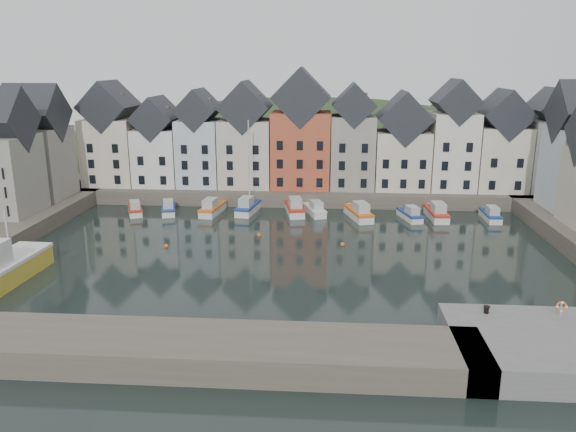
# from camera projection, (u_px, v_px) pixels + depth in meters

# --- Properties ---
(ground) EXTENTS (260.00, 260.00, 0.00)m
(ground) POSITION_uv_depth(u_px,v_px,m) (287.00, 259.00, 59.87)
(ground) COLOR black
(ground) RESTS_ON ground
(far_quay) EXTENTS (90.00, 16.00, 2.00)m
(far_quay) POSITION_uv_depth(u_px,v_px,m) (301.00, 189.00, 88.49)
(far_quay) COLOR #53493F
(far_quay) RESTS_ON ground
(near_wall) EXTENTS (50.00, 6.00, 2.00)m
(near_wall) POSITION_uv_depth(u_px,v_px,m) (121.00, 348.00, 39.12)
(near_wall) COLOR #53493F
(near_wall) RESTS_ON ground
(hillside) EXTENTS (153.60, 70.40, 64.00)m
(hillside) POSITION_uv_depth(u_px,v_px,m) (307.00, 251.00, 118.48)
(hillside) COLOR #22341A
(hillside) RESTS_ON ground
(far_terrace) EXTENTS (72.37, 8.16, 17.78)m
(far_terrace) POSITION_uv_depth(u_px,v_px,m) (322.00, 141.00, 84.28)
(far_terrace) COLOR beige
(far_terrace) RESTS_ON far_quay
(left_terrace) EXTENTS (7.65, 17.00, 15.69)m
(left_terrace) POSITION_uv_depth(u_px,v_px,m) (19.00, 153.00, 73.03)
(left_terrace) COLOR gray
(left_terrace) RESTS_ON left_quay
(mooring_buoys) EXTENTS (20.50, 5.50, 0.50)m
(mooring_buoys) POSITION_uv_depth(u_px,v_px,m) (256.00, 242.00, 65.24)
(mooring_buoys) COLOR orange
(mooring_buoys) RESTS_ON ground
(boat_a) EXTENTS (3.75, 5.89, 2.17)m
(boat_a) POSITION_uv_depth(u_px,v_px,m) (135.00, 209.00, 77.85)
(boat_a) COLOR silver
(boat_a) RESTS_ON ground
(boat_b) EXTENTS (3.25, 6.09, 2.24)m
(boat_b) POSITION_uv_depth(u_px,v_px,m) (169.00, 209.00, 78.16)
(boat_b) COLOR silver
(boat_b) RESTS_ON ground
(boat_c) EXTENTS (2.88, 6.80, 2.53)m
(boat_c) POSITION_uv_depth(u_px,v_px,m) (212.00, 208.00, 77.85)
(boat_c) COLOR silver
(boat_c) RESTS_ON ground
(boat_d) EXTENTS (3.09, 7.05, 13.02)m
(boat_d) POSITION_uv_depth(u_px,v_px,m) (248.00, 207.00, 78.40)
(boat_d) COLOR silver
(boat_d) RESTS_ON ground
(boat_e) EXTENTS (3.35, 7.24, 2.67)m
(boat_e) POSITION_uv_depth(u_px,v_px,m) (295.00, 208.00, 77.90)
(boat_e) COLOR silver
(boat_e) RESTS_ON ground
(boat_f) EXTENTS (3.56, 6.14, 2.25)m
(boat_f) POSITION_uv_depth(u_px,v_px,m) (315.00, 210.00, 77.50)
(boat_f) COLOR silver
(boat_f) RESTS_ON ground
(boat_g) EXTENTS (3.94, 7.22, 2.65)m
(boat_g) POSITION_uv_depth(u_px,v_px,m) (359.00, 213.00, 75.37)
(boat_g) COLOR silver
(boat_g) RESTS_ON ground
(boat_h) EXTENTS (3.08, 5.88, 2.16)m
(boat_h) POSITION_uv_depth(u_px,v_px,m) (410.00, 215.00, 74.98)
(boat_h) COLOR silver
(boat_h) RESTS_ON ground
(boat_i) EXTENTS (2.49, 6.94, 2.63)m
(boat_i) POSITION_uv_depth(u_px,v_px,m) (437.00, 213.00, 75.33)
(boat_i) COLOR silver
(boat_i) RESTS_ON ground
(boat_j) EXTENTS (1.79, 5.71, 2.19)m
(boat_j) POSITION_uv_depth(u_px,v_px,m) (491.00, 215.00, 74.82)
(boat_j) COLOR silver
(boat_j) RESTS_ON ground
(mooring_bollard) EXTENTS (0.48, 0.48, 0.56)m
(mooring_bollard) POSITION_uv_depth(u_px,v_px,m) (486.00, 309.00, 42.16)
(mooring_bollard) COLOR black
(mooring_bollard) RESTS_ON near_quay
(life_ring_post) EXTENTS (0.80, 0.17, 1.30)m
(life_ring_post) POSITION_uv_depth(u_px,v_px,m) (561.00, 307.00, 41.25)
(life_ring_post) COLOR gray
(life_ring_post) RESTS_ON near_quay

